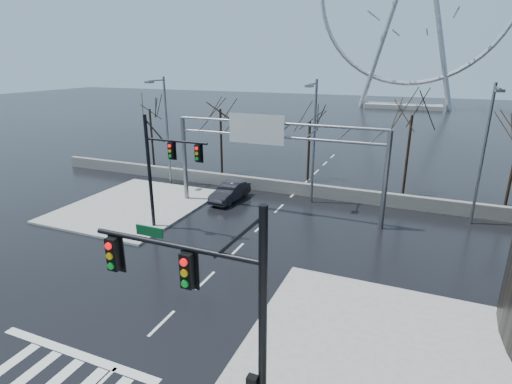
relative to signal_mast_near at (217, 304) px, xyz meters
The scene contains 15 objects.
ground 8.15m from the signal_mast_near, 141.85° to the left, with size 260.00×260.00×0.00m, color black.
sidewalk_right_ext 9.12m from the signal_mast_near, 51.18° to the left, with size 12.00×10.00×0.15m, color gray.
sidewalk_far 23.25m from the signal_mast_near, 135.18° to the left, with size 10.00×12.00×0.15m, color gray.
barrier_wall 24.96m from the signal_mast_near, 102.07° to the left, with size 52.00×0.50×1.10m, color slate.
signal_mast_near is the anchor object (origin of this frame).
signal_mast_far 17.03m from the signal_mast_near, 130.26° to the left, with size 4.72×0.41×8.00m.
sign_gantry 19.79m from the signal_mast_near, 106.19° to the left, with size 16.36×0.40×7.60m.
streetlight_left 28.07m from the signal_mast_near, 127.67° to the left, with size 0.50×2.55×10.00m.
streetlight_mid 22.44m from the signal_mast_near, 98.05° to the left, with size 0.50×2.55×10.00m.
streetlight_right 23.92m from the signal_mast_near, 68.25° to the left, with size 0.50×2.55×10.00m.
tree_far_left 36.36m from the signal_mast_near, 129.53° to the left, with size 3.50×3.50×7.00m.
tree_left 30.98m from the signal_mast_near, 117.18° to the left, with size 3.75×3.75×7.50m.
tree_center 29.00m from the signal_mast_near, 100.21° to the left, with size 3.25×3.25×6.50m.
tree_right 27.84m from the signal_mast_near, 82.02° to the left, with size 3.90×3.90×7.80m.
car 22.84m from the signal_mast_near, 115.43° to the left, with size 1.61×4.62×1.52m, color black.
Camera 1 is at (9.84, -12.51, 11.35)m, focal length 28.00 mm.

